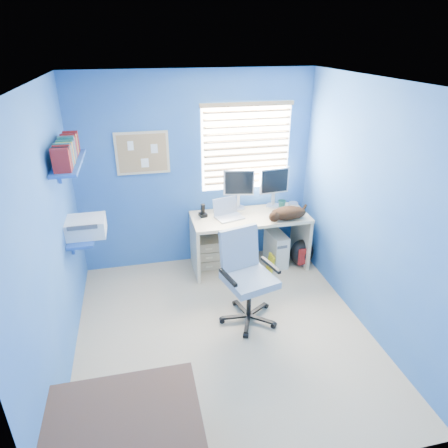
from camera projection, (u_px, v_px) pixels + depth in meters
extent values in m
cube|color=tan|center=(224.00, 332.00, 4.20)|extent=(3.00, 3.20, 0.00)
cube|color=white|center=(224.00, 82.00, 3.14)|extent=(3.00, 3.20, 0.00)
cube|color=#2459B2|center=(196.00, 173.00, 5.08)|extent=(3.00, 0.01, 2.50)
cube|color=#2459B2|center=(285.00, 344.00, 2.26)|extent=(3.00, 0.01, 2.50)
cube|color=#2459B2|center=(51.00, 242.00, 3.37)|extent=(0.01, 3.20, 2.50)
cube|color=#2459B2|center=(371.00, 211.00, 3.97)|extent=(0.01, 3.20, 2.50)
cube|color=tan|center=(249.00, 241.00, 5.28)|extent=(1.50, 0.65, 0.74)
cube|color=silver|center=(229.00, 210.00, 5.01)|extent=(0.39, 0.34, 0.22)
cube|color=silver|center=(238.00, 189.00, 5.22)|extent=(0.42, 0.20, 0.54)
cube|color=silver|center=(274.00, 188.00, 5.28)|extent=(0.41, 0.16, 0.54)
cube|color=black|center=(203.00, 210.00, 5.07)|extent=(0.11, 0.13, 0.17)
imported|color=#1C5E55|center=(282.00, 204.00, 5.34)|extent=(0.10, 0.09, 0.10)
cylinder|color=silver|center=(293.00, 205.00, 5.35)|extent=(0.13, 0.13, 0.07)
ellipsoid|color=black|center=(288.00, 213.00, 4.99)|extent=(0.52, 0.40, 0.16)
cube|color=beige|center=(276.00, 248.00, 5.41)|extent=(0.22, 0.45, 0.45)
cube|color=tan|center=(207.00, 253.00, 5.34)|extent=(0.35, 0.28, 0.41)
cube|color=yellow|center=(271.00, 263.00, 5.25)|extent=(0.03, 0.17, 0.24)
ellipsoid|color=black|center=(302.00, 253.00, 5.37)|extent=(0.37, 0.32, 0.38)
cube|color=brown|center=(120.00, 446.00, 2.76)|extent=(1.08, 0.77, 0.52)
cylinder|color=black|center=(248.00, 317.00, 4.38)|extent=(0.72, 0.72, 0.06)
cylinder|color=black|center=(249.00, 299.00, 4.28)|extent=(0.06, 0.06, 0.42)
cube|color=#8AA1B6|center=(250.00, 280.00, 4.18)|extent=(0.59, 0.59, 0.08)
cube|color=#8AA1B6|center=(239.00, 248.00, 4.25)|extent=(0.44, 0.17, 0.46)
cube|color=white|center=(246.00, 147.00, 5.07)|extent=(1.15, 0.01, 1.10)
cube|color=#B08054|center=(247.00, 148.00, 5.05)|extent=(1.10, 0.03, 1.00)
cube|color=tan|center=(142.00, 153.00, 4.81)|extent=(0.64, 0.02, 0.52)
cube|color=tan|center=(142.00, 153.00, 4.80)|extent=(0.58, 0.01, 0.46)
cube|color=#214EA6|center=(82.00, 236.00, 4.20)|extent=(0.26, 0.55, 0.03)
cube|color=silver|center=(85.00, 227.00, 4.17)|extent=(0.42, 0.34, 0.18)
cube|color=#214EA6|center=(69.00, 163.00, 3.86)|extent=(0.24, 0.90, 0.03)
cube|color=navy|center=(65.00, 150.00, 3.80)|extent=(0.15, 0.80, 0.22)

